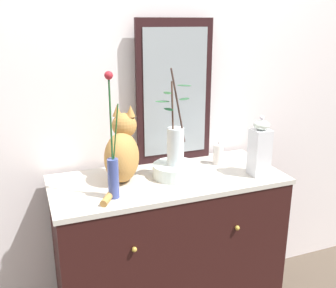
{
  "coord_description": "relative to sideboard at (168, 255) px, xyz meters",
  "views": [
    {
      "loc": [
        -0.66,
        -1.72,
        1.69
      ],
      "look_at": [
        0.0,
        0.0,
        1.11
      ],
      "focal_mm": 41.43,
      "sensor_mm": 36.0,
      "label": 1
    }
  ],
  "objects": [
    {
      "name": "mirror_leaning",
      "position": [
        0.13,
        0.24,
        0.85
      ],
      "size": [
        0.43,
        0.03,
        0.78
      ],
      "color": "black",
      "rests_on": "sideboard"
    },
    {
      "name": "vase_glass_clear",
      "position": [
        0.04,
        -0.0,
        0.64
      ],
      "size": [
        0.16,
        0.15,
        0.49
      ],
      "color": "silver",
      "rests_on": "bowl_porcelain"
    },
    {
      "name": "jar_lidded_porcelain",
      "position": [
        0.45,
        -0.13,
        0.6
      ],
      "size": [
        0.09,
        0.09,
        0.32
      ],
      "color": "white",
      "rests_on": "sideboard"
    },
    {
      "name": "candle_pillar",
      "position": [
        0.33,
        0.09,
        0.52
      ],
      "size": [
        0.06,
        0.06,
        0.12
      ],
      "color": "silver",
      "rests_on": "sideboard"
    },
    {
      "name": "wall_back",
      "position": [
        0.0,
        0.33,
        0.84
      ],
      "size": [
        4.4,
        0.08,
        2.6
      ],
      "primitive_type": "cube",
      "color": "white",
      "rests_on": "ground_plane"
    },
    {
      "name": "vase_slim_green",
      "position": [
        -0.31,
        -0.13,
        0.61
      ],
      "size": [
        0.06,
        0.05,
        0.57
      ],
      "color": "#3C4A8F",
      "rests_on": "sideboard"
    },
    {
      "name": "cat_sitting",
      "position": [
        -0.22,
        0.05,
        0.61
      ],
      "size": [
        0.29,
        0.4,
        0.37
      ],
      "color": "#B57F3F",
      "rests_on": "sideboard"
    },
    {
      "name": "bowl_porcelain",
      "position": [
        0.04,
        -0.0,
        0.5
      ],
      "size": [
        0.23,
        0.23,
        0.07
      ],
      "primitive_type": "cylinder",
      "color": "white",
      "rests_on": "sideboard"
    },
    {
      "name": "sideboard",
      "position": [
        0.0,
        0.0,
        0.0
      ],
      "size": [
        1.19,
        0.54,
        0.93
      ],
      "color": "black",
      "rests_on": "ground_plane"
    }
  ]
}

